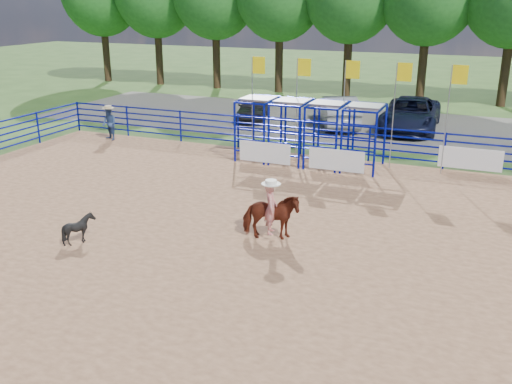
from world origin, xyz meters
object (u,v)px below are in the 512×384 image
car_c (411,114)px  spectator_cowboy (109,123)px  horse_and_rider (271,211)px  car_b (338,111)px  calf (79,229)px  car_a (254,107)px

car_c → spectator_cowboy: bearing=-151.2°
horse_and_rider → car_b: size_ratio=0.51×
horse_and_rider → calf: 5.37m
calf → car_a: 17.77m
calf → car_a: (-2.16, 17.64, 0.24)m
car_a → horse_and_rider: bearing=-80.6°
car_a → car_b: car_b is taller
spectator_cowboy → car_b: (9.33, 7.26, -0.02)m
horse_and_rider → car_b: bearing=97.9°
spectator_cowboy → car_c: (13.00, 7.87, -0.02)m
spectator_cowboy → calf: bearing=-57.6°
horse_and_rider → spectator_cowboy: 14.06m
calf → car_b: car_b is taller
calf → car_c: car_c is taller
horse_and_rider → calf: horse_and_rider is taller
calf → spectator_cowboy: size_ratio=0.52×
horse_and_rider → car_b: horse_and_rider is taller
car_a → car_b: bearing=-14.3°
car_a → car_c: car_c is taller
calf → horse_and_rider: bearing=-80.6°
car_b → car_c: 3.72m
car_c → calf: bearing=-111.5°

